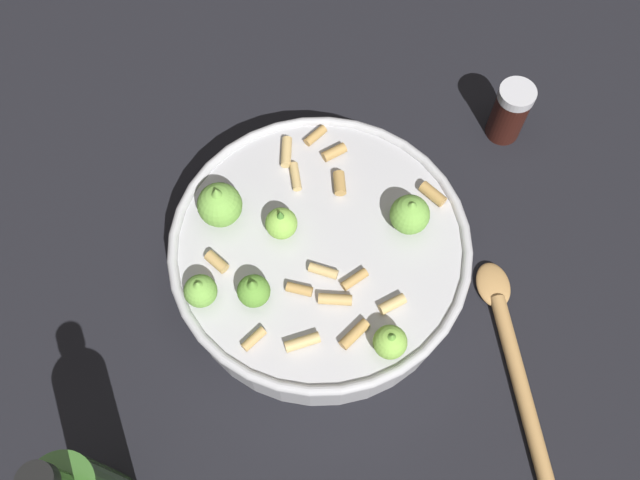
# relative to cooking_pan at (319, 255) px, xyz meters

# --- Properties ---
(ground_plane) EXTENTS (2.40, 2.40, 0.00)m
(ground_plane) POSITION_rel_cooking_pan_xyz_m (0.00, -0.00, -0.04)
(ground_plane) COLOR black
(cooking_pan) EXTENTS (0.31, 0.31, 0.12)m
(cooking_pan) POSITION_rel_cooking_pan_xyz_m (0.00, 0.00, 0.00)
(cooking_pan) COLOR #B7B7BC
(cooking_pan) RESTS_ON ground
(pepper_shaker) EXTENTS (0.04, 0.04, 0.08)m
(pepper_shaker) POSITION_rel_cooking_pan_xyz_m (0.27, 0.10, -0.00)
(pepper_shaker) COLOR #33140F
(pepper_shaker) RESTS_ON ground
(wooden_spoon) EXTENTS (0.07, 0.23, 0.02)m
(wooden_spoon) POSITION_rel_cooking_pan_xyz_m (0.16, -0.15, -0.03)
(wooden_spoon) COLOR #B2844C
(wooden_spoon) RESTS_ON ground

